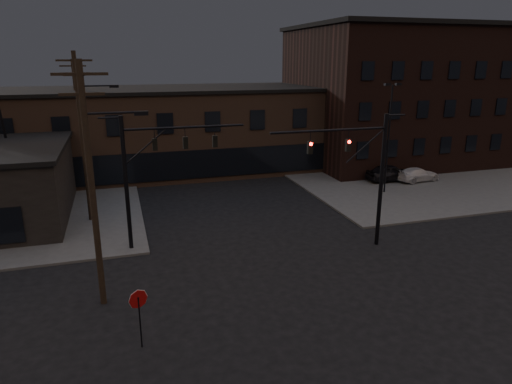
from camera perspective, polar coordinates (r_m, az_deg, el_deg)
The scene contains 15 objects.
ground at distance 22.87m, azimuth 6.52°, elevation -12.53°, with size 140.00×140.00×0.00m, color black.
sidewalk_ne at distance 51.55m, azimuth 19.45°, elevation 3.14°, with size 30.00×30.00×0.15m, color #474744.
building_row at distance 47.53m, azimuth -6.89°, elevation 7.73°, with size 40.00×12.00×8.00m, color brown.
building_right at distance 53.78m, azimuth 17.63°, elevation 11.30°, with size 22.00×16.00×14.00m, color black.
traffic_signal_near at distance 27.22m, azimuth 13.49°, elevation 2.99°, with size 7.12×0.24×8.00m.
traffic_signal_far at distance 27.00m, azimuth -13.36°, elevation 3.07°, with size 7.12×0.24×8.00m.
stop_sign at distance 18.69m, azimuth -14.45°, elevation -13.55°, with size 0.72×0.33×2.48m.
utility_pole_near at distance 20.96m, azimuth -19.72°, elevation 1.19°, with size 3.70×0.28×11.00m.
utility_pole_mid at distance 32.73m, azimuth -20.80°, elevation 6.70°, with size 3.70×0.28×11.50m.
utility_pole_far at distance 44.71m, azimuth -21.31°, elevation 8.52°, with size 2.20×0.28×11.00m.
lot_light_a at distance 39.04m, azimuth 16.32°, elevation 7.59°, with size 1.50×0.28×9.14m.
lot_light_b at distance 46.50m, azimuth 19.24°, elevation 8.64°, with size 1.50×0.28×9.14m.
parked_car_lot_a at distance 43.80m, azimuth 16.46°, elevation 2.34°, with size 1.83×4.54×1.55m, color black.
parked_car_lot_b at distance 44.54m, azimuth 19.55°, elevation 2.08°, with size 1.73×4.25×1.23m, color silver.
car_crossing at distance 46.41m, azimuth -4.16°, elevation 3.50°, with size 1.57×4.51×1.49m, color black.
Camera 1 is at (-8.24, -18.29, 10.99)m, focal length 32.00 mm.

